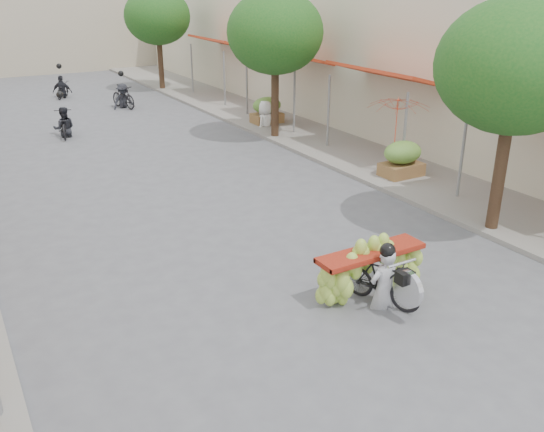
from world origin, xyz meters
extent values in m
plane|color=#595A5F|center=(0.00, 0.00, 0.00)|extent=(120.00, 120.00, 0.00)
cube|color=gray|center=(7.00, 15.00, 0.06)|extent=(4.00, 60.00, 0.12)
cube|color=beige|center=(12.00, 14.00, 3.00)|extent=(8.00, 40.00, 6.00)
cylinder|color=slate|center=(6.30, 5.90, 1.27)|extent=(0.08, 0.08, 2.55)
cube|color=#B43318|center=(7.12, 10.00, 2.75)|extent=(1.77, 4.20, 0.53)
cylinder|color=slate|center=(6.30, 8.10, 1.27)|extent=(0.08, 0.08, 2.55)
cylinder|color=slate|center=(6.30, 11.90, 1.27)|extent=(0.08, 0.08, 2.55)
cube|color=#B43318|center=(7.12, 16.00, 2.75)|extent=(1.77, 4.20, 0.53)
cylinder|color=slate|center=(6.30, 14.10, 1.27)|extent=(0.08, 0.08, 2.55)
cylinder|color=slate|center=(6.30, 17.90, 1.27)|extent=(0.08, 0.08, 2.55)
cube|color=#B43318|center=(7.12, 22.00, 2.75)|extent=(1.77, 4.20, 0.53)
cylinder|color=slate|center=(6.30, 20.10, 1.27)|extent=(0.08, 0.08, 2.55)
cylinder|color=slate|center=(6.30, 23.90, 1.27)|extent=(0.08, 0.08, 2.55)
cube|color=#B5A78F|center=(0.00, 38.00, 3.50)|extent=(20.00, 6.00, 7.00)
cylinder|color=#3A2719|center=(5.40, 4.00, 1.60)|extent=(0.28, 0.28, 3.20)
ellipsoid|color=#225519|center=(5.40, 4.00, 3.80)|extent=(3.40, 3.40, 2.90)
cylinder|color=#3A2719|center=(5.40, 14.00, 1.60)|extent=(0.28, 0.28, 3.20)
ellipsoid|color=#225519|center=(5.40, 14.00, 3.80)|extent=(3.40, 3.40, 2.90)
cylinder|color=#3A2719|center=(5.40, 26.00, 1.60)|extent=(0.28, 0.28, 3.20)
ellipsoid|color=#225519|center=(5.40, 26.00, 3.80)|extent=(3.40, 3.40, 2.90)
cube|color=brown|center=(6.20, 8.00, 0.37)|extent=(1.20, 0.80, 0.50)
ellipsoid|color=#5D8D35|center=(6.20, 8.00, 0.95)|extent=(1.20, 0.88, 0.66)
cube|color=brown|center=(6.20, 16.00, 0.37)|extent=(1.20, 0.80, 0.50)
ellipsoid|color=#5D8D35|center=(6.20, 16.00, 0.95)|extent=(1.20, 0.88, 0.66)
imported|color=black|center=(1.03, 2.77, 0.46)|extent=(0.97, 1.61, 0.91)
cylinder|color=silver|center=(1.03, 2.12, 0.62)|extent=(0.10, 0.66, 0.66)
cube|color=black|center=(1.03, 2.22, 0.80)|extent=(0.28, 0.22, 0.22)
cylinder|color=silver|center=(1.03, 2.32, 1.02)|extent=(0.60, 0.05, 0.05)
cube|color=maroon|center=(1.03, 3.12, 0.88)|extent=(2.14, 0.55, 0.10)
imported|color=#BABAC2|center=(1.03, 2.72, 1.13)|extent=(0.60, 0.44, 1.66)
sphere|color=black|center=(1.03, 2.69, 1.93)|extent=(0.28, 0.28, 0.28)
imported|color=red|center=(6.10, 8.23, 2.42)|extent=(1.97, 1.97, 1.64)
imported|color=white|center=(5.93, 15.65, 1.09)|extent=(1.11, 0.99, 1.94)
imported|color=black|center=(-1.31, 18.26, 0.47)|extent=(0.98, 1.76, 0.93)
imported|color=black|center=(-1.31, 18.26, 1.12)|extent=(0.88, 0.65, 1.65)
sphere|color=black|center=(-1.31, 18.26, 1.58)|extent=(0.26, 0.26, 0.26)
imported|color=black|center=(2.19, 22.36, 0.54)|extent=(0.99, 1.89, 1.07)
imported|color=black|center=(2.19, 22.36, 1.12)|extent=(1.17, 0.81, 1.65)
sphere|color=black|center=(2.19, 22.36, 1.58)|extent=(0.26, 0.26, 0.26)
imported|color=black|center=(0.27, 26.36, 0.40)|extent=(1.17, 1.50, 0.80)
imported|color=black|center=(0.27, 26.36, 1.12)|extent=(1.11, 0.96, 1.65)
sphere|color=black|center=(0.27, 26.36, 1.58)|extent=(0.26, 0.26, 0.26)
camera|label=1|loc=(-5.26, -4.11, 5.44)|focal=38.00mm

